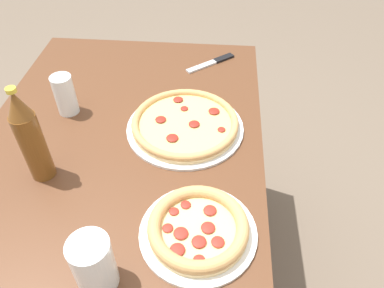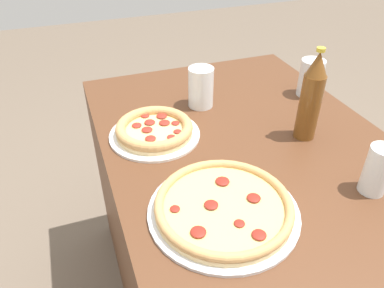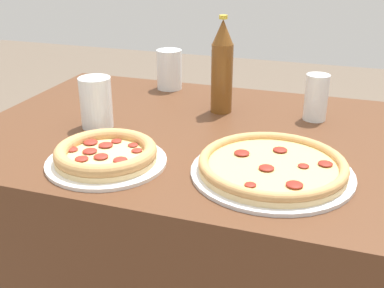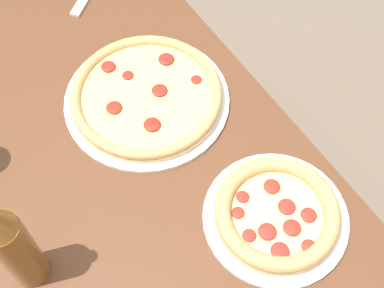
{
  "view_description": "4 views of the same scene",
  "coord_description": "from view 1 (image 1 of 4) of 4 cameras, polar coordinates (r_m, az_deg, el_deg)",
  "views": [
    {
      "loc": [
        0.67,
        0.27,
        1.49
      ],
      "look_at": [
        -0.0,
        0.21,
        0.85
      ],
      "focal_mm": 35.0,
      "sensor_mm": 36.0,
      "label": 1
    },
    {
      "loc": [
        -0.68,
        0.44,
        1.38
      ],
      "look_at": [
        0.02,
        0.19,
        0.86
      ],
      "focal_mm": 35.0,
      "sensor_mm": 36.0,
      "label": 2
    },
    {
      "loc": [
        -0.27,
        1.07,
        1.23
      ],
      "look_at": [
        0.01,
        0.23,
        0.85
      ],
      "focal_mm": 45.0,
      "sensor_mm": 36.0,
      "label": 3
    },
    {
      "loc": [
        0.45,
        -0.09,
        1.66
      ],
      "look_at": [
        0.03,
        0.18,
        0.85
      ],
      "focal_mm": 50.0,
      "sensor_mm": 36.0,
      "label": 4
    }
  ],
  "objects": [
    {
      "name": "table",
      "position": [
        1.32,
        -9.46,
        -14.24
      ],
      "size": [
        1.29,
        0.8,
        0.78
      ],
      "color": "#56331E",
      "rests_on": "ground_plane"
    },
    {
      "name": "glass_water",
      "position": [
        1.17,
        -18.72,
        6.86
      ],
      "size": [
        0.06,
        0.06,
        0.12
      ],
      "color": "white",
      "rests_on": "table"
    },
    {
      "name": "glass_iced_tea",
      "position": [
        0.77,
        -14.71,
        -17.43
      ],
      "size": [
        0.08,
        0.08,
        0.13
      ],
      "color": "white",
      "rests_on": "table"
    },
    {
      "name": "beer_bottle",
      "position": [
        0.95,
        -23.46,
        0.94
      ],
      "size": [
        0.06,
        0.06,
        0.26
      ],
      "color": "brown",
      "rests_on": "table"
    },
    {
      "name": "knife",
      "position": [
        1.37,
        3.17,
        12.33
      ],
      "size": [
        0.14,
        0.17,
        0.01
      ],
      "color": "black",
      "rests_on": "table"
    },
    {
      "name": "pizza_pepperoni",
      "position": [
        1.07,
        -1.06,
        3.08
      ],
      "size": [
        0.34,
        0.34,
        0.04
      ],
      "color": "silver",
      "rests_on": "table"
    },
    {
      "name": "pizza_veggie",
      "position": [
        0.84,
        0.94,
        -12.76
      ],
      "size": [
        0.26,
        0.26,
        0.04
      ],
      "color": "white",
      "rests_on": "table"
    }
  ]
}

